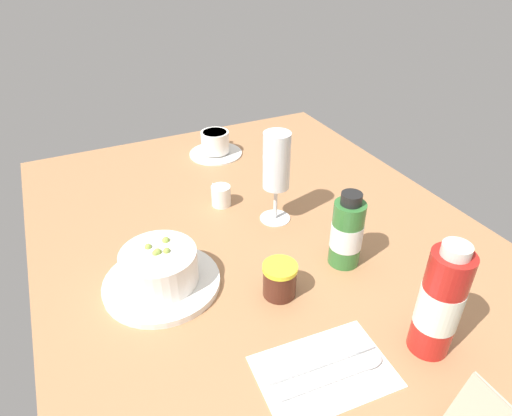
% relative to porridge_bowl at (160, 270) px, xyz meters
% --- Properties ---
extents(ground_plane, '(1.10, 0.84, 0.03)m').
position_rel_porridge_bowl_xyz_m(ground_plane, '(-0.05, 0.22, -0.05)').
color(ground_plane, '#A8754C').
extents(porridge_bowl, '(0.20, 0.20, 0.08)m').
position_rel_porridge_bowl_xyz_m(porridge_bowl, '(0.00, 0.00, 0.00)').
color(porridge_bowl, white).
rests_on(porridge_bowl, ground_plane).
extents(cutlery_setting, '(0.14, 0.19, 0.01)m').
position_rel_porridge_bowl_xyz_m(cutlery_setting, '(0.26, 0.16, -0.03)').
color(cutlery_setting, white).
rests_on(cutlery_setting, ground_plane).
extents(coffee_cup, '(0.14, 0.14, 0.06)m').
position_rel_porridge_bowl_xyz_m(coffee_cup, '(-0.43, 0.27, -0.01)').
color(coffee_cup, white).
rests_on(coffee_cup, ground_plane).
extents(creamer_jug, '(0.05, 0.04, 0.05)m').
position_rel_porridge_bowl_xyz_m(creamer_jug, '(-0.20, 0.19, -0.01)').
color(creamer_jug, white).
rests_on(creamer_jug, ground_plane).
extents(wine_glass, '(0.06, 0.06, 0.19)m').
position_rel_porridge_bowl_xyz_m(wine_glass, '(-0.10, 0.27, 0.09)').
color(wine_glass, white).
rests_on(wine_glass, ground_plane).
extents(jam_jar, '(0.06, 0.06, 0.06)m').
position_rel_porridge_bowl_xyz_m(jam_jar, '(0.10, 0.17, -0.00)').
color(jam_jar, '#4A2217').
rests_on(jam_jar, ground_plane).
extents(sauce_bottle_green, '(0.06, 0.06, 0.14)m').
position_rel_porridge_bowl_xyz_m(sauce_bottle_green, '(0.08, 0.31, 0.03)').
color(sauce_bottle_green, '#337233').
rests_on(sauce_bottle_green, ground_plane).
extents(sauce_bottle_red, '(0.06, 0.06, 0.18)m').
position_rel_porridge_bowl_xyz_m(sauce_bottle_red, '(0.29, 0.31, 0.05)').
color(sauce_bottle_red, '#B21E19').
rests_on(sauce_bottle_red, ground_plane).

